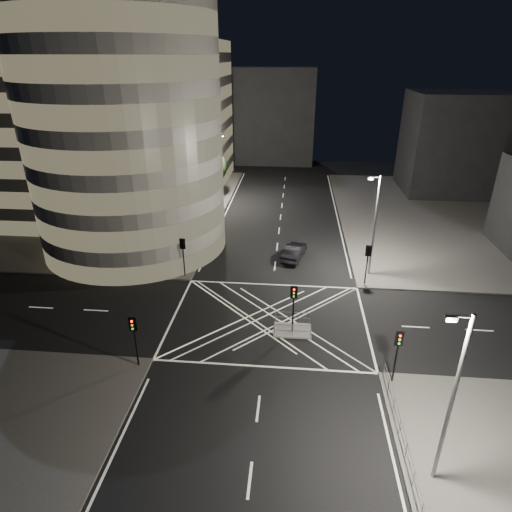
# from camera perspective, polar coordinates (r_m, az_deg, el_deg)

# --- Properties ---
(ground) EXTENTS (120.00, 120.00, 0.00)m
(ground) POSITION_cam_1_polar(r_m,az_deg,el_deg) (36.18, 1.69, -8.45)
(ground) COLOR black
(ground) RESTS_ON ground
(sidewalk_far_left) EXTENTS (42.00, 42.00, 0.15)m
(sidewalk_far_left) POSITION_cam_1_polar(r_m,az_deg,el_deg) (67.81, -22.07, 6.24)
(sidewalk_far_left) COLOR #4B4946
(sidewalk_far_left) RESTS_ON ground
(sidewalk_far_right) EXTENTS (42.00, 42.00, 0.15)m
(sidewalk_far_right) POSITION_cam_1_polar(r_m,az_deg,el_deg) (66.32, 29.36, 4.40)
(sidewalk_far_right) COLOR #4B4946
(sidewalk_far_right) RESTS_ON ground
(central_island) EXTENTS (3.00, 2.00, 0.15)m
(central_island) POSITION_cam_1_polar(r_m,az_deg,el_deg) (34.86, 4.86, -9.85)
(central_island) COLOR slate
(central_island) RESTS_ON ground
(office_tower_curved) EXTENTS (30.00, 29.00, 27.20)m
(office_tower_curved) POSITION_cam_1_polar(r_m,az_deg,el_deg) (54.21, -20.04, 15.96)
(office_tower_curved) COLOR gray
(office_tower_curved) RESTS_ON sidewalk_far_left
(office_block_rear) EXTENTS (24.00, 16.00, 22.00)m
(office_block_rear) POSITION_cam_1_polar(r_m,az_deg,el_deg) (76.37, -13.51, 17.91)
(office_block_rear) COLOR gray
(office_block_rear) RESTS_ON sidewalk_far_left
(building_right_far) EXTENTS (14.00, 12.00, 15.00)m
(building_right_far) POSITION_cam_1_polar(r_m,az_deg,el_deg) (75.17, 24.78, 13.53)
(building_right_far) COLOR black
(building_right_far) RESTS_ON sidewalk_far_right
(building_far_end) EXTENTS (18.00, 8.00, 18.00)m
(building_far_end) POSITION_cam_1_polar(r_m,az_deg,el_deg) (88.93, 1.64, 18.10)
(building_far_end) COLOR black
(building_far_end) RESTS_ON ground
(tree_a) EXTENTS (3.98, 3.98, 6.35)m
(tree_a) POSITION_cam_1_polar(r_m,az_deg,el_deg) (43.89, -11.28, 3.55)
(tree_a) COLOR black
(tree_a) RESTS_ON sidewalk_far_left
(tree_b) EXTENTS (4.98, 4.98, 7.58)m
(tree_b) POSITION_cam_1_polar(r_m,az_deg,el_deg) (49.09, -9.47, 6.86)
(tree_b) COLOR black
(tree_b) RESTS_ON sidewalk_far_left
(tree_c) EXTENTS (4.11, 4.11, 6.42)m
(tree_c) POSITION_cam_1_polar(r_m,az_deg,el_deg) (54.84, -7.90, 8.20)
(tree_c) COLOR black
(tree_c) RESTS_ON sidewalk_far_left
(tree_d) EXTENTS (4.84, 4.84, 7.39)m
(tree_d) POSITION_cam_1_polar(r_m,az_deg,el_deg) (60.32, -6.69, 10.38)
(tree_d) COLOR black
(tree_d) RESTS_ON sidewalk_far_left
(tree_e) EXTENTS (3.90, 3.90, 6.80)m
(tree_e) POSITION_cam_1_polar(r_m,az_deg,el_deg) (66.04, -5.64, 11.67)
(tree_e) COLOR black
(tree_e) RESTS_ON sidewalk_far_left
(traffic_signal_fl) EXTENTS (0.55, 0.22, 4.00)m
(traffic_signal_fl) POSITION_cam_1_polar(r_m,az_deg,el_deg) (41.99, -9.71, 0.76)
(traffic_signal_fl) COLOR black
(traffic_signal_fl) RESTS_ON sidewalk_far_left
(traffic_signal_nl) EXTENTS (0.55, 0.22, 4.00)m
(traffic_signal_nl) POSITION_cam_1_polar(r_m,az_deg,el_deg) (30.75, -15.96, -9.78)
(traffic_signal_nl) COLOR black
(traffic_signal_nl) RESTS_ON sidewalk_near_left
(traffic_signal_fr) EXTENTS (0.55, 0.22, 4.00)m
(traffic_signal_fr) POSITION_cam_1_polar(r_m,az_deg,el_deg) (41.26, 14.67, -0.19)
(traffic_signal_fr) COLOR black
(traffic_signal_fr) RESTS_ON sidewalk_far_right
(traffic_signal_nr) EXTENTS (0.55, 0.22, 4.00)m
(traffic_signal_nr) POSITION_cam_1_polar(r_m,az_deg,el_deg) (29.75, 18.38, -11.47)
(traffic_signal_nr) COLOR black
(traffic_signal_nr) RESTS_ON sidewalk_near_right
(traffic_signal_island) EXTENTS (0.55, 0.22, 4.00)m
(traffic_signal_island) POSITION_cam_1_polar(r_m,az_deg,el_deg) (33.31, 5.04, -5.85)
(traffic_signal_island) COLOR black
(traffic_signal_island) RESTS_ON central_island
(street_lamp_left_near) EXTENTS (1.25, 0.25, 10.00)m
(street_lamp_left_near) POSITION_cam_1_polar(r_m,az_deg,el_deg) (45.87, -9.13, 6.47)
(street_lamp_left_near) COLOR slate
(street_lamp_left_near) RESTS_ON sidewalk_far_left
(street_lamp_left_far) EXTENTS (1.25, 0.25, 10.00)m
(street_lamp_left_far) POSITION_cam_1_polar(r_m,az_deg,el_deg) (62.78, -5.20, 11.78)
(street_lamp_left_far) COLOR slate
(street_lamp_left_far) RESTS_ON sidewalk_far_left
(street_lamp_right_far) EXTENTS (1.25, 0.25, 10.00)m
(street_lamp_right_far) POSITION_cam_1_polar(r_m,az_deg,el_deg) (42.37, 15.48, 4.26)
(street_lamp_right_far) COLOR slate
(street_lamp_right_far) RESTS_ON sidewalk_far_right
(street_lamp_right_near) EXTENTS (1.25, 0.25, 10.00)m
(street_lamp_right_near) POSITION_cam_1_polar(r_m,az_deg,el_deg) (22.99, 24.60, -16.76)
(street_lamp_right_near) COLOR slate
(street_lamp_right_near) RESTS_ON sidewalk_near_right
(railing_near_right) EXTENTS (0.06, 11.70, 1.10)m
(railing_near_right) POSITION_cam_1_polar(r_m,az_deg,el_deg) (27.19, 18.99, -21.98)
(railing_near_right) COLOR slate
(railing_near_right) RESTS_ON sidewalk_near_right
(railing_island_south) EXTENTS (2.80, 0.06, 1.10)m
(railing_island_south) POSITION_cam_1_polar(r_m,az_deg,el_deg) (33.76, 4.88, -9.86)
(railing_island_south) COLOR slate
(railing_island_south) RESTS_ON central_island
(railing_island_north) EXTENTS (2.80, 0.06, 1.10)m
(railing_island_north) POSITION_cam_1_polar(r_m,az_deg,el_deg) (35.25, 4.92, -8.18)
(railing_island_north) COLOR slate
(railing_island_north) RESTS_ON central_island
(sedan) EXTENTS (2.85, 5.20, 1.62)m
(sedan) POSITION_cam_1_polar(r_m,az_deg,el_deg) (46.34, 5.13, 0.60)
(sedan) COLOR black
(sedan) RESTS_ON ground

